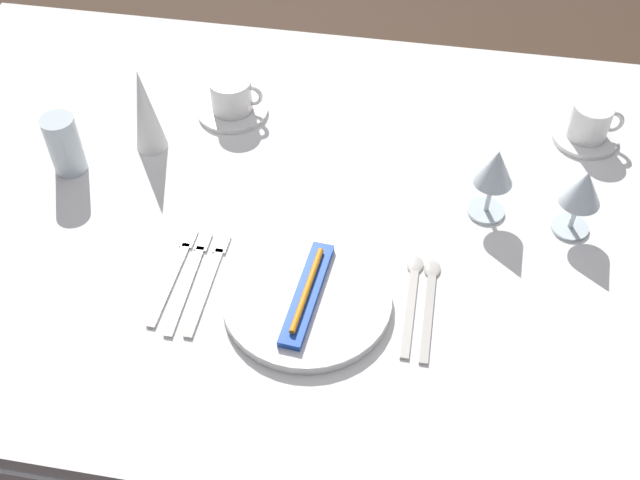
{
  "coord_description": "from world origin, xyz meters",
  "views": [
    {
      "loc": [
        0.14,
        -0.95,
        1.72
      ],
      "look_at": [
        -0.01,
        -0.09,
        0.76
      ],
      "focal_mm": 42.98,
      "sensor_mm": 36.0,
      "label": 1
    }
  ],
  "objects_px": {
    "toothbrush_package": "(307,293)",
    "coffee_cup_left": "(591,121)",
    "fork_inner": "(190,277)",
    "wine_glass_left": "(495,171)",
    "dinner_plate": "(307,299)",
    "fork_salad": "(175,272)",
    "spoon_soup": "(412,292)",
    "wine_glass_centre": "(583,191)",
    "napkin_folded": "(145,110)",
    "fork_outer": "(209,279)",
    "coffee_cup_right": "(232,95)",
    "spoon_dessert": "(430,296)",
    "drink_tumbler": "(65,148)"
  },
  "relations": [
    {
      "from": "toothbrush_package",
      "to": "coffee_cup_left",
      "type": "xyz_separation_m",
      "value": [
        0.46,
        0.49,
        0.02
      ]
    },
    {
      "from": "fork_inner",
      "to": "wine_glass_left",
      "type": "bearing_deg",
      "value": 26.5
    },
    {
      "from": "dinner_plate",
      "to": "wine_glass_left",
      "type": "distance_m",
      "value": 0.39
    },
    {
      "from": "fork_salad",
      "to": "spoon_soup",
      "type": "height_order",
      "value": "spoon_soup"
    },
    {
      "from": "wine_glass_centre",
      "to": "napkin_folded",
      "type": "height_order",
      "value": "napkin_folded"
    },
    {
      "from": "fork_outer",
      "to": "coffee_cup_left",
      "type": "xyz_separation_m",
      "value": [
        0.63,
        0.47,
        0.04
      ]
    },
    {
      "from": "spoon_soup",
      "to": "wine_glass_centre",
      "type": "relative_size",
      "value": 1.57
    },
    {
      "from": "fork_salad",
      "to": "wine_glass_centre",
      "type": "relative_size",
      "value": 1.59
    },
    {
      "from": "fork_outer",
      "to": "wine_glass_centre",
      "type": "xyz_separation_m",
      "value": [
        0.59,
        0.22,
        0.09
      ]
    },
    {
      "from": "fork_inner",
      "to": "wine_glass_left",
      "type": "xyz_separation_m",
      "value": [
        0.48,
        0.24,
        0.1
      ]
    },
    {
      "from": "fork_inner",
      "to": "coffee_cup_left",
      "type": "bearing_deg",
      "value": 35.47
    },
    {
      "from": "fork_salad",
      "to": "wine_glass_left",
      "type": "xyz_separation_m",
      "value": [
        0.51,
        0.23,
        0.1
      ]
    },
    {
      "from": "coffee_cup_left",
      "to": "toothbrush_package",
      "type": "bearing_deg",
      "value": -133.41
    },
    {
      "from": "fork_outer",
      "to": "coffee_cup_right",
      "type": "bearing_deg",
      "value": 98.86
    },
    {
      "from": "fork_inner",
      "to": "coffee_cup_right",
      "type": "distance_m",
      "value": 0.44
    },
    {
      "from": "toothbrush_package",
      "to": "coffee_cup_right",
      "type": "distance_m",
      "value": 0.51
    },
    {
      "from": "coffee_cup_right",
      "to": "wine_glass_left",
      "type": "xyz_separation_m",
      "value": [
        0.51,
        -0.2,
        0.06
      ]
    },
    {
      "from": "spoon_dessert",
      "to": "coffee_cup_left",
      "type": "bearing_deg",
      "value": 58.68
    },
    {
      "from": "spoon_soup",
      "to": "wine_glass_left",
      "type": "xyz_separation_m",
      "value": [
        0.11,
        0.2,
        0.1
      ]
    },
    {
      "from": "spoon_soup",
      "to": "coffee_cup_right",
      "type": "bearing_deg",
      "value": 134.78
    },
    {
      "from": "spoon_soup",
      "to": "wine_glass_centre",
      "type": "bearing_deg",
      "value": 36.25
    },
    {
      "from": "dinner_plate",
      "to": "coffee_cup_left",
      "type": "height_order",
      "value": "coffee_cup_left"
    },
    {
      "from": "coffee_cup_right",
      "to": "wine_glass_left",
      "type": "bearing_deg",
      "value": -21.09
    },
    {
      "from": "fork_inner",
      "to": "wine_glass_left",
      "type": "relative_size",
      "value": 1.53
    },
    {
      "from": "coffee_cup_left",
      "to": "wine_glass_centre",
      "type": "height_order",
      "value": "wine_glass_centre"
    },
    {
      "from": "dinner_plate",
      "to": "fork_outer",
      "type": "bearing_deg",
      "value": 173.62
    },
    {
      "from": "coffee_cup_right",
      "to": "napkin_folded",
      "type": "xyz_separation_m",
      "value": [
        -0.13,
        -0.13,
        0.04
      ]
    },
    {
      "from": "toothbrush_package",
      "to": "fork_outer",
      "type": "relative_size",
      "value": 0.98
    },
    {
      "from": "dinner_plate",
      "to": "toothbrush_package",
      "type": "xyz_separation_m",
      "value": [
        0.0,
        0.0,
        0.02
      ]
    },
    {
      "from": "fork_salad",
      "to": "wine_glass_centre",
      "type": "xyz_separation_m",
      "value": [
        0.65,
        0.21,
        0.09
      ]
    },
    {
      "from": "toothbrush_package",
      "to": "napkin_folded",
      "type": "height_order",
      "value": "napkin_folded"
    },
    {
      "from": "spoon_soup",
      "to": "napkin_folded",
      "type": "distance_m",
      "value": 0.6
    },
    {
      "from": "wine_glass_centre",
      "to": "drink_tumbler",
      "type": "xyz_separation_m",
      "value": [
        -0.92,
        -0.0,
        -0.04
      ]
    },
    {
      "from": "fork_salad",
      "to": "fork_inner",
      "type": "bearing_deg",
      "value": -15.04
    },
    {
      "from": "wine_glass_centre",
      "to": "drink_tumbler",
      "type": "relative_size",
      "value": 1.13
    },
    {
      "from": "dinner_plate",
      "to": "wine_glass_left",
      "type": "height_order",
      "value": "wine_glass_left"
    },
    {
      "from": "wine_glass_left",
      "to": "fork_outer",
      "type": "bearing_deg",
      "value": -152.04
    },
    {
      "from": "coffee_cup_left",
      "to": "dinner_plate",
      "type": "bearing_deg",
      "value": -133.41
    },
    {
      "from": "toothbrush_package",
      "to": "coffee_cup_left",
      "type": "distance_m",
      "value": 0.67
    },
    {
      "from": "fork_outer",
      "to": "spoon_dessert",
      "type": "relative_size",
      "value": 1.04
    },
    {
      "from": "spoon_dessert",
      "to": "toothbrush_package",
      "type": "bearing_deg",
      "value": -166.72
    },
    {
      "from": "napkin_folded",
      "to": "spoon_soup",
      "type": "bearing_deg",
      "value": -27.45
    },
    {
      "from": "fork_outer",
      "to": "napkin_folded",
      "type": "relative_size",
      "value": 1.24
    },
    {
      "from": "drink_tumbler",
      "to": "napkin_folded",
      "type": "distance_m",
      "value": 0.16
    },
    {
      "from": "drink_tumbler",
      "to": "fork_salad",
      "type": "bearing_deg",
      "value": -38.55
    },
    {
      "from": "dinner_plate",
      "to": "toothbrush_package",
      "type": "bearing_deg",
      "value": 0.0
    },
    {
      "from": "spoon_soup",
      "to": "drink_tumbler",
      "type": "height_order",
      "value": "drink_tumbler"
    },
    {
      "from": "drink_tumbler",
      "to": "fork_outer",
      "type": "bearing_deg",
      "value": -33.71
    },
    {
      "from": "fork_inner",
      "to": "fork_outer",
      "type": "bearing_deg",
      "value": 3.22
    },
    {
      "from": "toothbrush_package",
      "to": "fork_outer",
      "type": "xyz_separation_m",
      "value": [
        -0.17,
        0.02,
        -0.02
      ]
    }
  ]
}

